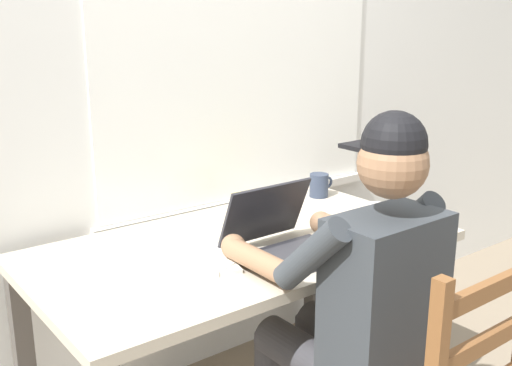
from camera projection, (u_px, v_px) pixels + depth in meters
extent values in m
cube|color=silver|center=(167.00, 64.00, 2.30)|extent=(6.00, 0.04, 2.60)
cube|color=white|center=(245.00, 83.00, 2.51)|extent=(1.37, 0.01, 0.98)
cube|color=beige|center=(247.00, 200.00, 2.64)|extent=(1.43, 0.06, 0.04)
cube|color=#BCB29E|center=(242.00, 247.00, 2.09)|extent=(1.44, 0.79, 0.03)
cube|color=#4C4742|center=(437.00, 322.00, 2.31)|extent=(0.06, 0.06, 0.69)
cube|color=#4C4742|center=(25.00, 360.00, 2.06)|extent=(0.06, 0.06, 0.69)
cube|color=#4C4742|center=(314.00, 266.00, 2.85)|extent=(0.06, 0.06, 0.69)
cube|color=#33383D|center=(384.00, 301.00, 1.69)|extent=(0.34, 0.20, 0.50)
sphere|color=#936B4C|center=(393.00, 163.00, 1.59)|extent=(0.19, 0.19, 0.19)
sphere|color=black|center=(394.00, 144.00, 1.57)|extent=(0.17, 0.17, 0.17)
cube|color=black|center=(369.00, 146.00, 1.64)|extent=(0.13, 0.10, 0.01)
cylinder|color=#38383D|center=(310.00, 360.00, 1.86)|extent=(0.13, 0.40, 0.13)
cylinder|color=#38383D|center=(351.00, 341.00, 1.96)|extent=(0.13, 0.40, 0.13)
cylinder|color=#33383D|center=(311.00, 255.00, 1.60)|extent=(0.10, 0.25, 0.25)
cylinder|color=#936B4C|center=(258.00, 261.00, 1.80)|extent=(0.07, 0.28, 0.07)
sphere|color=#936B4C|center=(233.00, 246.00, 1.91)|extent=(0.08, 0.08, 0.08)
cylinder|color=#33383D|center=(408.00, 225.00, 1.83)|extent=(0.10, 0.25, 0.25)
cylinder|color=#936B4C|center=(352.00, 233.00, 2.03)|extent=(0.07, 0.28, 0.07)
sphere|color=#936B4C|center=(321.00, 223.00, 2.14)|extent=(0.08, 0.08, 0.08)
cube|color=brown|center=(484.00, 343.00, 1.45)|extent=(0.36, 0.02, 0.04)
cube|color=brown|center=(490.00, 289.00, 1.41)|extent=(0.36, 0.02, 0.04)
cube|color=#232328|center=(296.00, 257.00, 1.94)|extent=(0.33, 0.23, 0.02)
cube|color=#38383D|center=(296.00, 254.00, 1.94)|extent=(0.29, 0.17, 0.00)
cube|color=#232328|center=(265.00, 212.00, 2.03)|extent=(0.33, 0.09, 0.21)
cube|color=#99A8B2|center=(265.00, 212.00, 2.03)|extent=(0.29, 0.08, 0.18)
ellipsoid|color=black|center=(363.00, 239.00, 2.07)|extent=(0.06, 0.10, 0.03)
cylinder|color=silver|center=(377.00, 217.00, 2.20)|extent=(0.08, 0.08, 0.10)
torus|color=silver|center=(387.00, 213.00, 2.23)|extent=(0.05, 0.01, 0.05)
cylinder|color=#2D384C|center=(319.00, 185.00, 2.61)|extent=(0.08, 0.08, 0.10)
torus|color=#2D384C|center=(328.00, 182.00, 2.64)|extent=(0.05, 0.01, 0.05)
cube|color=#BC332D|center=(259.00, 211.00, 2.38)|extent=(0.16, 0.15, 0.03)
cube|color=gray|center=(257.00, 204.00, 2.38)|extent=(0.16, 0.16, 0.03)
cube|color=gold|center=(256.00, 197.00, 2.37)|extent=(0.16, 0.12, 0.03)
cube|color=silver|center=(210.00, 258.00, 1.93)|extent=(0.26, 0.26, 0.02)
cube|color=silver|center=(197.00, 265.00, 1.88)|extent=(0.28, 0.25, 0.01)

